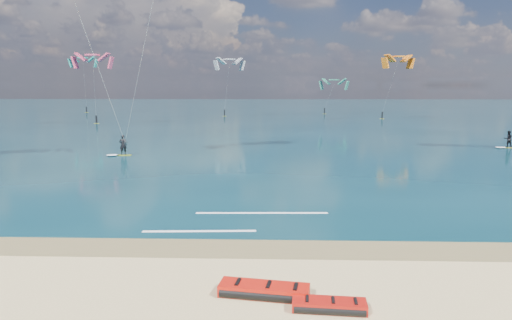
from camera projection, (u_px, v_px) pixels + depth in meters
The scene contains 8 objects.
ground at pixel (248, 140), 55.31m from camera, with size 320.00×320.00×0.00m, color tan.
wet_sand_strip at pixel (202, 247), 18.82m from camera, with size 320.00×2.40×0.01m, color brown.
sea at pixel (260, 111), 118.42m from camera, with size 320.00×200.00×0.04m, color #092C36.
packed_kite_left at pixel (264, 296), 14.51m from camera, with size 3.08×1.21×0.44m, color red, non-canonical shape.
packed_kite_mid at pixel (329, 310), 13.58m from camera, with size 2.38×1.00×0.36m, color #B7140C, non-canonical shape.
kitesurfer_main at pixel (117, 46), 38.73m from camera, with size 9.70×8.87×19.00m.
shoreline_foam at pixel (237, 220), 22.49m from camera, with size 8.84×3.61×0.01m.
distant_kites at pixel (217, 90), 91.84m from camera, with size 73.27×34.09×12.89m.
Camera 1 is at (2.80, -14.90, 6.62)m, focal length 32.00 mm.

